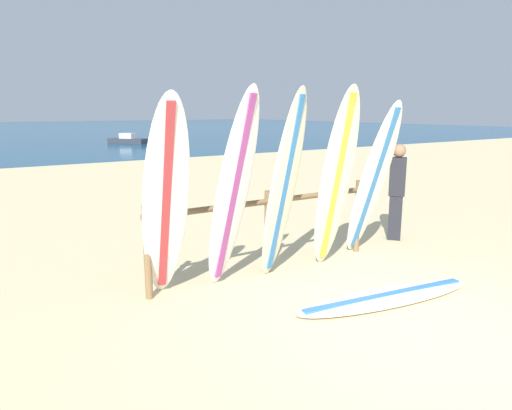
# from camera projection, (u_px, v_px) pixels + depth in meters

# --- Properties ---
(ground_plane) EXTENTS (120.00, 120.00, 0.00)m
(ground_plane) POSITION_uv_depth(u_px,v_px,m) (440.00, 339.00, 4.62)
(ground_plane) COLOR beige
(surfboard_rack) EXTENTS (3.61, 0.09, 1.17)m
(surfboard_rack) POSITION_uv_depth(u_px,v_px,m) (268.00, 218.00, 6.41)
(surfboard_rack) COLOR olive
(surfboard_rack) RESTS_ON ground
(surfboard_leaning_far_left) EXTENTS (0.71, 1.14, 2.48)m
(surfboard_leaning_far_left) POSITION_uv_depth(u_px,v_px,m) (166.00, 203.00, 5.18)
(surfboard_leaning_far_left) COLOR white
(surfboard_leaning_far_left) RESTS_ON ground
(surfboard_leaning_left) EXTENTS (0.67, 0.91, 2.57)m
(surfboard_leaning_left) POSITION_uv_depth(u_px,v_px,m) (233.00, 192.00, 5.60)
(surfboard_leaning_left) COLOR white
(surfboard_leaning_left) RESTS_ON ground
(surfboard_leaning_center_left) EXTENTS (0.58, 0.76, 2.57)m
(surfboard_leaning_center_left) POSITION_uv_depth(u_px,v_px,m) (283.00, 187.00, 5.99)
(surfboard_leaning_center_left) COLOR beige
(surfboard_leaning_center_left) RESTS_ON ground
(surfboard_leaning_center) EXTENTS (0.61, 0.79, 2.61)m
(surfboard_leaning_center) POSITION_uv_depth(u_px,v_px,m) (336.00, 180.00, 6.41)
(surfboard_leaning_center) COLOR beige
(surfboard_leaning_center) RESTS_ON ground
(surfboard_leaning_center_right) EXTENTS (0.61, 1.04, 2.42)m
(surfboard_leaning_center_right) POSITION_uv_depth(u_px,v_px,m) (373.00, 182.00, 6.90)
(surfboard_leaning_center_right) COLOR white
(surfboard_leaning_center_right) RESTS_ON ground
(surfboard_lying_on_sand) EXTENTS (2.57, 0.93, 0.08)m
(surfboard_lying_on_sand) POSITION_uv_depth(u_px,v_px,m) (386.00, 297.00, 5.58)
(surfboard_lying_on_sand) COLOR silver
(surfboard_lying_on_sand) RESTS_ON ground
(beachgoer_standing) EXTENTS (0.31, 0.32, 1.70)m
(beachgoer_standing) POSITION_uv_depth(u_px,v_px,m) (397.00, 188.00, 8.00)
(beachgoer_standing) COLOR #26262D
(beachgoer_standing) RESTS_ON ground
(small_boat_offshore) EXTENTS (2.42, 2.77, 0.71)m
(small_boat_offshore) POSITION_uv_depth(u_px,v_px,m) (128.00, 140.00, 31.34)
(small_boat_offshore) COLOR #333842
(small_boat_offshore) RESTS_ON ocean_water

